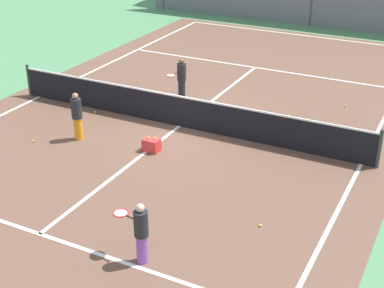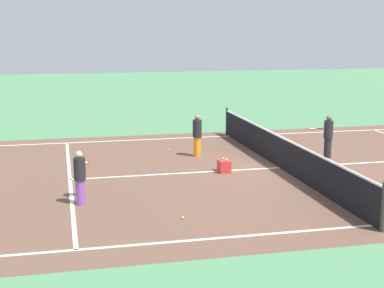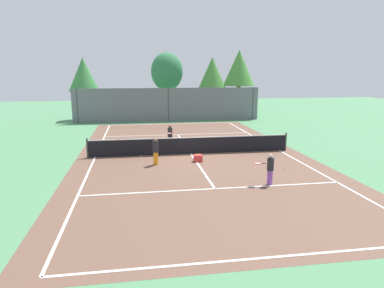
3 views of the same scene
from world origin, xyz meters
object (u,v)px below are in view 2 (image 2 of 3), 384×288
tennis_ball_7 (169,150)px  tennis_ball_8 (183,218)px  player_0 (328,136)px  ball_crate (224,166)px  tennis_ball_2 (241,149)px  player_1 (80,177)px  player_2 (197,135)px  tennis_ball_0 (257,140)px

tennis_ball_7 → tennis_ball_8: same height
player_0 → tennis_ball_7: bearing=-114.0°
ball_crate → tennis_ball_2: 3.39m
player_1 → tennis_ball_7: bearing=150.1°
ball_crate → tennis_ball_7: 3.51m
tennis_ball_2 → tennis_ball_7: bearing=-97.0°
player_2 → tennis_ball_7: (-1.05, -0.78, -0.70)m
tennis_ball_2 → player_2: bearing=-67.9°
player_0 → player_1: player_0 is taller
player_1 → tennis_ball_7: size_ratio=20.42×
player_0 → ball_crate: bearing=-73.9°
tennis_ball_0 → tennis_ball_8: (8.54, -4.75, 0.00)m
player_1 → tennis_ball_2: size_ratio=20.42×
player_2 → tennis_ball_2: size_ratio=21.61×
player_0 → tennis_ball_2: bearing=-128.5°
player_1 → tennis_ball_8: player_1 is taller
player_1 → ball_crate: bearing=118.4°
ball_crate → tennis_ball_2: bearing=153.3°
player_0 → tennis_ball_2: (-1.90, -2.39, -0.71)m
tennis_ball_2 → tennis_ball_7: size_ratio=1.00×
ball_crate → tennis_ball_7: bearing=-162.2°
tennis_ball_2 → tennis_ball_7: (-0.32, -2.59, 0.00)m
tennis_ball_8 → tennis_ball_7: bearing=171.8°
player_2 → ball_crate: 2.37m
player_2 → tennis_ball_0: bearing=127.2°
player_1 → tennis_ball_0: size_ratio=20.42×
tennis_ball_2 → tennis_ball_7: same height
ball_crate → tennis_ball_7: ball_crate is taller
tennis_ball_0 → tennis_ball_7: size_ratio=1.00×
player_1 → player_2: (-4.64, 4.06, 0.03)m
ball_crate → tennis_ball_2: (-3.02, 1.52, -0.15)m
tennis_ball_8 → player_2: bearing=163.8°
player_0 → ball_crate: (1.13, -3.90, -0.56)m
tennis_ball_2 → player_0: bearing=51.5°
ball_crate → tennis_ball_0: (-4.50, 2.62, -0.15)m
player_2 → tennis_ball_0: size_ratio=21.61×
player_1 → ball_crate: size_ratio=2.97×
player_2 → tennis_ball_0: player_2 is taller
tennis_ball_0 → ball_crate: bearing=-30.2°
ball_crate → tennis_ball_7: size_ratio=6.87×
player_2 → tennis_ball_2: (-0.73, 1.81, -0.70)m
tennis_ball_0 → player_1: bearing=-45.5°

